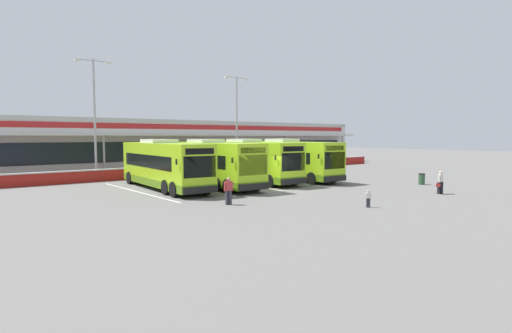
# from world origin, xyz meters

# --- Properties ---
(ground_plane) EXTENTS (200.00, 200.00, 0.00)m
(ground_plane) POSITION_xyz_m (0.00, 0.00, 0.00)
(ground_plane) COLOR #605E5B
(terminal_building) EXTENTS (70.00, 13.00, 6.00)m
(terminal_building) POSITION_xyz_m (-0.00, 26.91, 3.01)
(terminal_building) COLOR silver
(terminal_building) RESTS_ON ground
(red_barrier_wall) EXTENTS (60.00, 0.40, 1.10)m
(red_barrier_wall) POSITION_xyz_m (0.00, 14.50, 0.56)
(red_barrier_wall) COLOR maroon
(red_barrier_wall) RESTS_ON ground
(coach_bus_leftmost) EXTENTS (3.67, 12.31, 3.78)m
(coach_bus_leftmost) POSITION_xyz_m (-6.06, 6.32, 1.79)
(coach_bus_leftmost) COLOR #9ED11E
(coach_bus_leftmost) RESTS_ON ground
(coach_bus_left_centre) EXTENTS (3.67, 12.31, 3.78)m
(coach_bus_left_centre) POSITION_xyz_m (-2.31, 5.50, 1.79)
(coach_bus_left_centre) COLOR #9ED11E
(coach_bus_left_centre) RESTS_ON ground
(coach_bus_centre) EXTENTS (3.67, 12.31, 3.78)m
(coach_bus_centre) POSITION_xyz_m (2.22, 6.24, 1.79)
(coach_bus_centre) COLOR #9ED11E
(coach_bus_centre) RESTS_ON ground
(coach_bus_right_centre) EXTENTS (3.67, 12.31, 3.78)m
(coach_bus_right_centre) POSITION_xyz_m (6.25, 5.53, 1.79)
(coach_bus_right_centre) COLOR #9ED11E
(coach_bus_right_centre) RESTS_ON ground
(bay_stripe_far_west) EXTENTS (0.14, 13.00, 0.01)m
(bay_stripe_far_west) POSITION_xyz_m (-8.40, 6.00, 0.00)
(bay_stripe_far_west) COLOR silver
(bay_stripe_far_west) RESTS_ON ground
(bay_stripe_west) EXTENTS (0.14, 13.00, 0.01)m
(bay_stripe_west) POSITION_xyz_m (-4.20, 6.00, 0.00)
(bay_stripe_west) COLOR silver
(bay_stripe_west) RESTS_ON ground
(bay_stripe_mid_west) EXTENTS (0.14, 13.00, 0.01)m
(bay_stripe_mid_west) POSITION_xyz_m (0.00, 6.00, 0.00)
(bay_stripe_mid_west) COLOR silver
(bay_stripe_mid_west) RESTS_ON ground
(bay_stripe_centre) EXTENTS (0.14, 13.00, 0.01)m
(bay_stripe_centre) POSITION_xyz_m (4.20, 6.00, 0.00)
(bay_stripe_centre) COLOR silver
(bay_stripe_centre) RESTS_ON ground
(bay_stripe_mid_east) EXTENTS (0.14, 13.00, 0.01)m
(bay_stripe_mid_east) POSITION_xyz_m (8.40, 6.00, 0.00)
(bay_stripe_mid_east) COLOR silver
(bay_stripe_mid_east) RESTS_ON ground
(pedestrian_with_handbag) EXTENTS (0.63, 0.30, 1.62)m
(pedestrian_with_handbag) POSITION_xyz_m (7.56, -8.44, 0.86)
(pedestrian_with_handbag) COLOR black
(pedestrian_with_handbag) RESTS_ON ground
(pedestrian_in_dark_coat) EXTENTS (0.54, 0.36, 1.62)m
(pedestrian_in_dark_coat) POSITION_xyz_m (-6.52, -2.86, 0.87)
(pedestrian_in_dark_coat) COLOR #33333D
(pedestrian_in_dark_coat) RESTS_ON ground
(pedestrian_child) EXTENTS (0.30, 0.26, 1.00)m
(pedestrian_child) POSITION_xyz_m (-0.92, -8.59, 0.54)
(pedestrian_child) COLOR #33333D
(pedestrian_child) RESTS_ON ground
(lamp_post_west) EXTENTS (3.24, 0.28, 11.00)m
(lamp_post_west) POSITION_xyz_m (-8.01, 16.15, 6.29)
(lamp_post_west) COLOR #9E9EA3
(lamp_post_west) RESTS_ON ground
(lamp_post_centre) EXTENTS (3.24, 0.28, 11.00)m
(lamp_post_centre) POSITION_xyz_m (8.46, 16.67, 6.29)
(lamp_post_centre) COLOR #9E9EA3
(lamp_post_centre) RESTS_ON ground
(litter_bin) EXTENTS (0.54, 0.54, 0.93)m
(litter_bin) POSITION_xyz_m (11.83, -4.70, 0.47)
(litter_bin) COLOR #2D5133
(litter_bin) RESTS_ON ground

